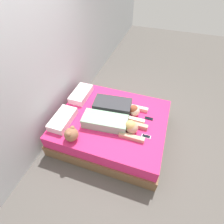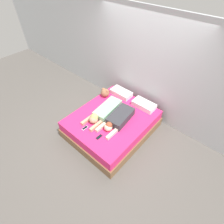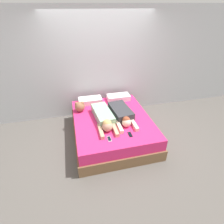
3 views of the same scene
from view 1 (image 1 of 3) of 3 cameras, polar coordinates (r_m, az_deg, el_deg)
ground_plane at (r=3.51m, az=0.00°, el=-7.39°), size 12.00×12.00×0.00m
wall_back at (r=3.10m, az=-20.91°, el=13.51°), size 12.00×0.06×2.60m
bed at (r=3.32m, az=0.00°, el=-4.86°), size 1.67×1.98×0.49m
pillow_head_left at (r=3.15m, az=-15.78°, el=-2.26°), size 0.56×0.30×0.13m
pillow_head_right at (r=3.58m, az=-10.04°, el=5.81°), size 0.56×0.30×0.13m
person_left at (r=2.93m, az=0.24°, el=-3.68°), size 0.40×1.10×0.23m
person_right at (r=3.20m, az=1.78°, el=1.65°), size 0.43×0.99×0.21m
cell_phone_left at (r=2.92m, az=11.07°, el=-7.81°), size 0.06×0.15×0.01m
cell_phone_right at (r=3.19m, az=11.94°, el=-2.07°), size 0.06×0.15×0.01m
plush_toy at (r=2.82m, az=-13.17°, el=-7.08°), size 0.22×0.22×0.24m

